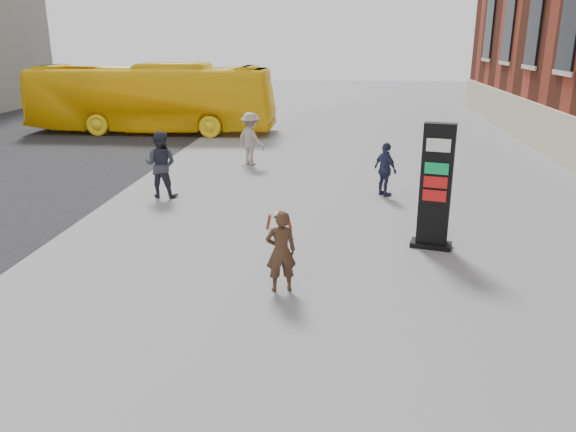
# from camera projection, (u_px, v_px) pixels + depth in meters

# --- Properties ---
(ground) EXTENTS (100.00, 100.00, 0.00)m
(ground) POSITION_uv_depth(u_px,v_px,m) (258.00, 275.00, 10.94)
(ground) COLOR #9E9EA3
(info_pylon) EXTENTS (0.95, 0.64, 2.73)m
(info_pylon) POSITION_uv_depth(u_px,v_px,m) (436.00, 187.00, 11.99)
(info_pylon) COLOR black
(info_pylon) RESTS_ON ground
(woman) EXTENTS (0.68, 0.65, 1.53)m
(woman) POSITION_uv_depth(u_px,v_px,m) (281.00, 250.00, 10.06)
(woman) COLOR #382415
(woman) RESTS_ON ground
(bus) EXTENTS (11.66, 2.78, 3.24)m
(bus) POSITION_uv_depth(u_px,v_px,m) (152.00, 98.00, 26.63)
(bus) COLOR yellow
(bus) RESTS_ON road
(pedestrian_a) EXTENTS (0.97, 0.78, 1.91)m
(pedestrian_a) POSITION_uv_depth(u_px,v_px,m) (161.00, 164.00, 15.99)
(pedestrian_a) COLOR #2C2E38
(pedestrian_a) RESTS_ON ground
(pedestrian_b) EXTENTS (1.38, 1.29, 1.87)m
(pedestrian_b) POSITION_uv_depth(u_px,v_px,m) (251.00, 139.00, 20.04)
(pedestrian_b) COLOR gray
(pedestrian_b) RESTS_ON ground
(pedestrian_c) EXTENTS (0.84, 0.96, 1.56)m
(pedestrian_c) POSITION_uv_depth(u_px,v_px,m) (385.00, 170.00, 16.14)
(pedestrian_c) COLOR #2B2F50
(pedestrian_c) RESTS_ON ground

